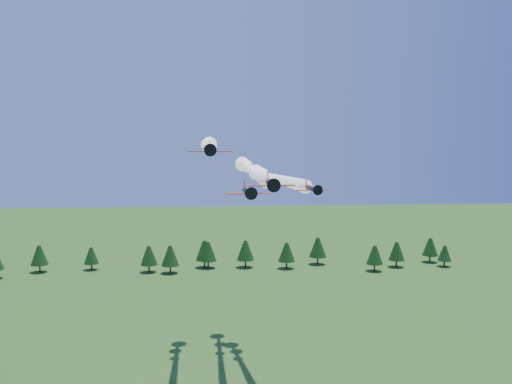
{
  "coord_description": "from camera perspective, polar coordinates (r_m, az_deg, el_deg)",
  "views": [
    {
      "loc": [
        -7.62,
        -98.01,
        50.55
      ],
      "look_at": [
        -0.09,
        0.0,
        40.52
      ],
      "focal_mm": 40.0,
      "sensor_mm": 36.0,
      "label": 1
    }
  ],
  "objects": [
    {
      "name": "treeline",
      "position": [
        214.28,
        -2.81,
        -6.07
      ],
      "size": [
        171.43,
        20.62,
        11.48
      ],
      "color": "#382314",
      "rests_on": "ground"
    },
    {
      "name": "plane_lead",
      "position": [
        125.19,
        -0.47,
        2.22
      ],
      "size": [
        7.82,
        62.05,
        3.7
      ],
      "rotation": [
        0.0,
        0.0,
        0.02
      ],
      "color": "black",
      "rests_on": "ground"
    },
    {
      "name": "plane_left",
      "position": [
        126.43,
        -4.73,
        4.61
      ],
      "size": [
        7.67,
        50.48,
        3.7
      ],
      "rotation": [
        0.0,
        0.0,
        0.01
      ],
      "color": "black",
      "rests_on": "ground"
    },
    {
      "name": "plane_slot",
      "position": [
        107.16,
        -0.84,
        0.08
      ],
      "size": [
        8.48,
        9.21,
        2.97
      ],
      "rotation": [
        0.0,
        0.0,
        0.09
      ],
      "color": "black",
      "rests_on": "ground"
    },
    {
      "name": "plane_right",
      "position": [
        125.93,
        1.7,
        1.49
      ],
      "size": [
        11.55,
        46.87,
        3.7
      ],
      "rotation": [
        0.0,
        0.0,
        0.15
      ],
      "color": "black",
      "rests_on": "ground"
    }
  ]
}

